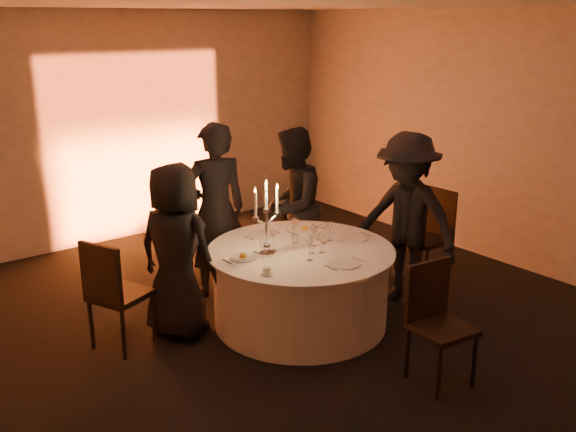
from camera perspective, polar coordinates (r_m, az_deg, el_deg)
floor at (r=6.43m, az=1.11°, el=-9.39°), size 7.00×7.00×0.00m
ceiling at (r=5.76m, az=1.29°, el=18.39°), size 7.00×7.00×0.00m
wall_back at (r=8.86m, az=-13.34°, el=7.77°), size 7.00×0.00×7.00m
wall_right at (r=8.11m, az=18.00°, el=6.56°), size 0.00×7.00×7.00m
uplighter_fixture at (r=8.94m, az=-11.90°, el=-1.65°), size 0.25×0.12×0.10m
banquet_table at (r=6.27m, az=1.13°, el=-6.25°), size 1.80×1.80×0.77m
chair_left at (r=5.91m, az=-15.33°, el=-6.28°), size 0.59×0.59×1.04m
chair_back_left at (r=7.24m, az=-6.70°, el=-2.15°), size 0.42×0.42×0.88m
chair_back_right at (r=7.58m, az=-0.55°, el=-1.23°), size 0.51×0.51×0.87m
chair_right at (r=7.38m, az=12.54°, el=-1.21°), size 0.48×0.48×1.06m
chair_front at (r=5.40m, az=13.01°, el=-8.63°), size 0.49×0.49×1.00m
guest_left at (r=6.00m, az=-9.92°, el=-3.07°), size 0.84×0.96×1.65m
guest_back_left at (r=6.79m, az=-6.50°, el=0.49°), size 0.77×0.60×1.88m
guest_back_right at (r=7.16m, az=0.37°, el=0.93°), size 1.08×1.02×1.75m
guest_right at (r=6.69m, az=10.47°, el=-0.29°), size 0.90×1.28×1.80m
plate_left at (r=5.90m, az=-4.02°, el=-3.61°), size 0.36×0.25×0.08m
plate_back_left at (r=6.51m, az=-2.30°, el=-1.66°), size 0.35×0.29×0.01m
plate_back_right at (r=6.65m, az=1.47°, el=-1.15°), size 0.35×0.28×0.08m
plate_right at (r=6.45m, az=5.82°, el=-1.92°), size 0.36×0.30×0.01m
plate_front at (r=5.77m, az=5.08°, el=-4.24°), size 0.36×0.29×0.01m
coffee_cup at (r=5.53m, az=-1.91°, el=-4.91°), size 0.11×0.11×0.07m
candelabra at (r=5.90m, az=-1.90°, el=-1.17°), size 0.30×0.15×0.72m
wine_glass_a at (r=6.16m, az=2.30°, el=-1.48°), size 0.07×0.07×0.19m
wine_glass_b at (r=6.41m, az=0.53°, el=-0.71°), size 0.07×0.07×0.19m
wine_glass_c at (r=6.03m, az=-1.28°, el=-1.88°), size 0.07×0.07×0.19m
wine_glass_d at (r=6.25m, az=3.25°, el=-1.22°), size 0.07×0.07×0.19m
wine_glass_e at (r=5.99m, az=3.00°, el=-2.05°), size 0.07×0.07×0.19m
wine_glass_f at (r=6.32m, az=3.77°, el=-1.03°), size 0.07×0.07×0.19m
wine_glass_g at (r=5.80m, az=1.95°, el=-2.70°), size 0.07×0.07×0.19m
wine_glass_h at (r=5.97m, az=2.16°, el=-2.10°), size 0.07×0.07×0.19m
tumbler_a at (r=6.16m, az=-2.22°, el=-2.39°), size 0.07×0.07×0.09m
tumbler_b at (r=6.27m, az=0.66°, el=-2.02°), size 0.07×0.07×0.09m
tumbler_c at (r=6.35m, az=2.78°, el=-1.79°), size 0.07×0.07×0.09m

